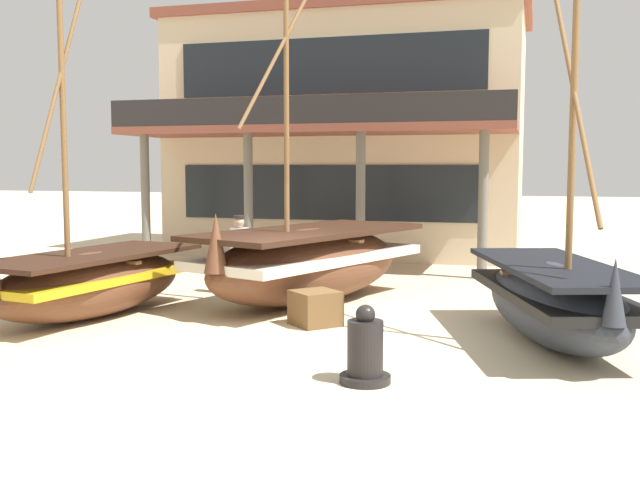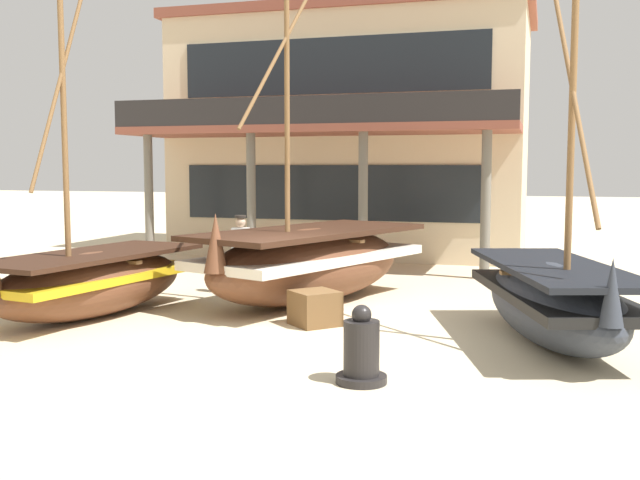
% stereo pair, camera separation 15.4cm
% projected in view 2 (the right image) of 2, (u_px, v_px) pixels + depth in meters
% --- Properties ---
extents(ground_plane, '(120.00, 120.00, 0.00)m').
position_uv_depth(ground_plane, '(303.00, 328.00, 12.53)').
color(ground_plane, beige).
extents(fishing_boat_near_left, '(2.87, 4.85, 6.12)m').
position_uv_depth(fishing_boat_near_left, '(554.00, 299.00, 11.40)').
color(fishing_boat_near_left, '#2D333D').
rests_on(fishing_boat_near_left, ground).
extents(fishing_boat_centre_large, '(3.94, 5.79, 6.92)m').
position_uv_depth(fishing_boat_centre_large, '(309.00, 262.00, 14.89)').
color(fishing_boat_centre_large, brown).
rests_on(fishing_boat_centre_large, ground).
extents(fishing_boat_far_right, '(2.47, 4.71, 6.40)m').
position_uv_depth(fishing_boat_far_right, '(92.00, 281.00, 13.51)').
color(fishing_boat_far_right, brown).
rests_on(fishing_boat_far_right, ground).
extents(fisherman_by_hull, '(0.39, 0.28, 1.68)m').
position_uv_depth(fisherman_by_hull, '(241.00, 255.00, 15.84)').
color(fisherman_by_hull, '#33333D').
rests_on(fisherman_by_hull, ground).
extents(capstan_winch, '(0.65, 0.65, 1.00)m').
position_uv_depth(capstan_winch, '(361.00, 352.00, 9.33)').
color(capstan_winch, black).
rests_on(capstan_winch, ground).
extents(cargo_crate, '(1.01, 1.01, 0.60)m').
position_uv_depth(cargo_crate, '(315.00, 308.00, 12.75)').
color(cargo_crate, brown).
rests_on(cargo_crate, ground).
extents(harbor_building_main, '(11.02, 8.21, 7.46)m').
position_uv_depth(harbor_building_main, '(353.00, 134.00, 23.69)').
color(harbor_building_main, beige).
rests_on(harbor_building_main, ground).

